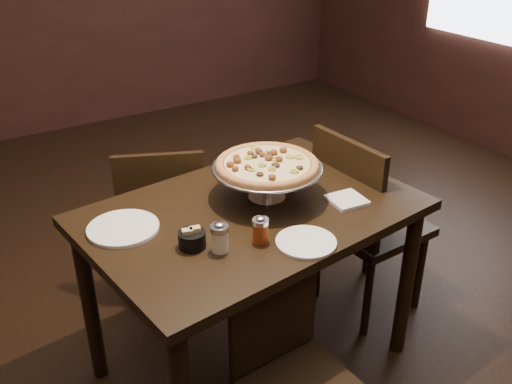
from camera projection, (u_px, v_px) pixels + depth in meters
room at (281, 64)px, 2.15m from camera, size 6.04×7.04×2.84m
dining_table at (252, 231)px, 2.38m from camera, size 1.43×1.03×0.83m
pizza_stand at (267, 165)px, 2.33m from camera, size 0.46×0.46×0.19m
parmesan_shaker at (220, 237)px, 2.03m from camera, size 0.07×0.07×0.12m
pepper_flake_shaker at (260, 230)px, 2.08m from camera, size 0.06×0.06×0.11m
packet_caddy at (192, 239)px, 2.06m from camera, size 0.10×0.10×0.08m
napkin_stack at (347, 200)px, 2.37m from camera, size 0.16×0.16×0.02m
plate_left at (123, 228)px, 2.18m from camera, size 0.27×0.27×0.01m
plate_near at (306, 242)px, 2.09m from camera, size 0.23×0.23×0.01m
serving_spatula at (281, 162)px, 2.37m from camera, size 0.12×0.12×0.02m
chair_far at (164, 218)px, 2.92m from camera, size 0.56×0.56×0.91m
chair_near at (291, 368)px, 2.07m from camera, size 0.40×0.40×0.82m
chair_side at (362, 219)px, 2.82m from camera, size 0.48×0.48×1.00m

